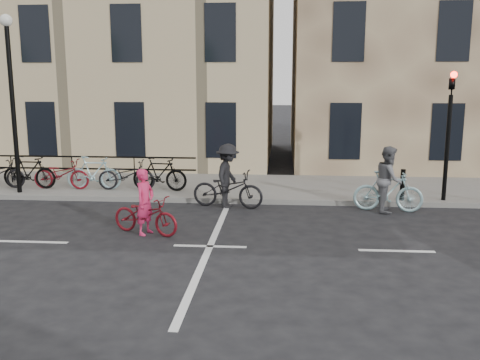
# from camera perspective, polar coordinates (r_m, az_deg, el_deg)

# --- Properties ---
(ground) EXTENTS (120.00, 120.00, 0.00)m
(ground) POSITION_cam_1_polar(r_m,az_deg,el_deg) (11.76, -3.23, -7.10)
(ground) COLOR black
(ground) RESTS_ON ground
(sidewalk) EXTENTS (46.00, 4.00, 0.15)m
(sidewalk) POSITION_cam_1_polar(r_m,az_deg,el_deg) (18.31, -13.16, -0.58)
(sidewalk) COLOR slate
(sidewalk) RESTS_ON ground
(building_east) EXTENTS (14.00, 10.00, 12.00)m
(building_east) POSITION_cam_1_polar(r_m,az_deg,el_deg) (25.33, 22.55, 15.83)
(building_east) COLOR #82694E
(building_east) RESTS_ON sidewalk
(building_west) EXTENTS (20.00, 10.00, 10.00)m
(building_west) POSITION_cam_1_polar(r_m,az_deg,el_deg) (26.33, -19.63, 13.62)
(building_west) COLOR tan
(building_west) RESTS_ON sidewalk
(traffic_light) EXTENTS (0.18, 0.30, 3.90)m
(traffic_light) POSITION_cam_1_polar(r_m,az_deg,el_deg) (16.15, 21.43, 5.98)
(traffic_light) COLOR black
(traffic_light) RESTS_ON sidewalk
(lamp_post) EXTENTS (0.36, 0.36, 5.28)m
(lamp_post) POSITION_cam_1_polar(r_m,az_deg,el_deg) (17.44, -23.24, 9.58)
(lamp_post) COLOR black
(lamp_post) RESTS_ON sidewalk
(bollard_east) EXTENTS (0.14, 0.14, 0.90)m
(bollard_east) POSITION_cam_1_polar(r_m,az_deg,el_deg) (16.00, 16.95, -0.48)
(bollard_east) COLOR black
(bollard_east) RESTS_ON sidewalk
(parked_bikes) EXTENTS (7.25, 1.23, 1.05)m
(parked_bikes) POSITION_cam_1_polar(r_m,az_deg,el_deg) (17.62, -17.02, 0.68)
(parked_bikes) COLOR black
(parked_bikes) RESTS_ON sidewalk
(cyclist_pink) EXTENTS (1.84, 1.19, 1.55)m
(cyclist_pink) POSITION_cam_1_polar(r_m,az_deg,el_deg) (12.71, -10.06, -3.35)
(cyclist_pink) COLOR maroon
(cyclist_pink) RESTS_ON ground
(cyclist_grey) EXTENTS (1.92, 0.97, 1.81)m
(cyclist_grey) POSITION_cam_1_polar(r_m,az_deg,el_deg) (15.12, 15.55, -0.55)
(cyclist_grey) COLOR #98C2C7
(cyclist_grey) RESTS_ON ground
(cyclist_dark) EXTENTS (2.13, 1.27, 1.81)m
(cyclist_dark) POSITION_cam_1_polar(r_m,az_deg,el_deg) (15.03, -1.31, -0.29)
(cyclist_dark) COLOR black
(cyclist_dark) RESTS_ON ground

